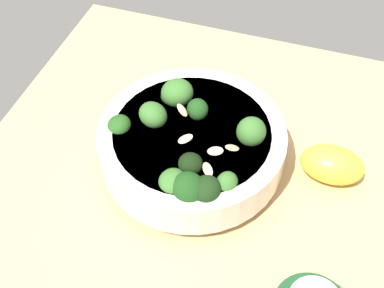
% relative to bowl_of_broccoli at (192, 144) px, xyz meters
% --- Properties ---
extents(ground_plane, '(0.58, 0.58, 0.04)m').
position_rel_bowl_of_broccoli_xyz_m(ground_plane, '(0.00, 0.02, -0.06)').
color(ground_plane, tan).
extents(bowl_of_broccoli, '(0.22, 0.22, 0.10)m').
position_rel_bowl_of_broccoli_xyz_m(bowl_of_broccoli, '(0.00, 0.00, 0.00)').
color(bowl_of_broccoli, silver).
rests_on(bowl_of_broccoli, ground_plane).
extents(lemon_wedge, '(0.05, 0.08, 0.04)m').
position_rel_bowl_of_broccoli_xyz_m(lemon_wedge, '(-0.04, 0.17, -0.02)').
color(lemon_wedge, yellow).
rests_on(lemon_wedge, ground_plane).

